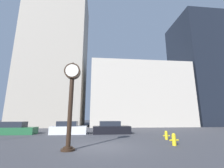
{
  "coord_description": "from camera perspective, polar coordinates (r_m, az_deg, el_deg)",
  "views": [
    {
      "loc": [
        -0.34,
        -10.17,
        1.83
      ],
      "look_at": [
        1.78,
        10.8,
        6.56
      ],
      "focal_mm": 24.0,
      "sensor_mm": 36.0,
      "label": 1
    }
  ],
  "objects": [
    {
      "name": "ground_plane",
      "position": [
        10.34,
        -4.12,
        -22.8
      ],
      "size": [
        200.0,
        200.0,
        0.0
      ],
      "primitive_type": "plane",
      "color": "#424247"
    },
    {
      "name": "building_tall_tower",
      "position": [
        38.16,
        -20.21,
        9.68
      ],
      "size": [
        13.18,
        12.0,
        31.65
      ],
      "color": "#ADA393",
      "rests_on": "ground_plane"
    },
    {
      "name": "building_storefront_row",
      "position": [
        35.79,
        9.63,
        -4.57
      ],
      "size": [
        21.32,
        12.0,
        13.5
      ],
      "color": "beige",
      "rests_on": "ground_plane"
    },
    {
      "name": "building_glass_modern",
      "position": [
        45.09,
        31.31,
        4.48
      ],
      "size": [
        12.62,
        12.0,
        27.36
      ],
      "color": "black",
      "rests_on": "ground_plane"
    },
    {
      "name": "street_clock",
      "position": [
        9.49,
        -15.27,
        -3.53
      ],
      "size": [
        0.97,
        0.79,
        5.27
      ],
      "color": "black",
      "rests_on": "ground_plane"
    },
    {
      "name": "car_green",
      "position": [
        20.61,
        -33.14,
        -14.16
      ],
      "size": [
        4.45,
        1.76,
        1.38
      ],
      "rotation": [
        0.0,
        0.0,
        -0.0
      ],
      "color": "#236038",
      "rests_on": "ground_plane"
    },
    {
      "name": "car_white",
      "position": [
        18.51,
        -16.18,
        -15.97
      ],
      "size": [
        4.0,
        1.86,
        1.42
      ],
      "rotation": [
        0.0,
        0.0,
        0.0
      ],
      "color": "silver",
      "rests_on": "ground_plane"
    },
    {
      "name": "car_black",
      "position": [
        18.14,
        -0.36,
        -16.53
      ],
      "size": [
        4.35,
        1.97,
        1.43
      ],
      "rotation": [
        0.0,
        0.0,
        0.04
      ],
      "color": "black",
      "rests_on": "ground_plane"
    },
    {
      "name": "fire_hydrant_near",
      "position": [
        11.5,
        22.52,
        -18.85
      ],
      "size": [
        0.62,
        0.27,
        0.8
      ],
      "color": "yellow",
      "rests_on": "ground_plane"
    },
    {
      "name": "fire_hydrant_far",
      "position": [
        14.26,
        19.98,
        -17.8
      ],
      "size": [
        0.59,
        0.26,
        0.73
      ],
      "color": "yellow",
      "rests_on": "ground_plane"
    }
  ]
}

